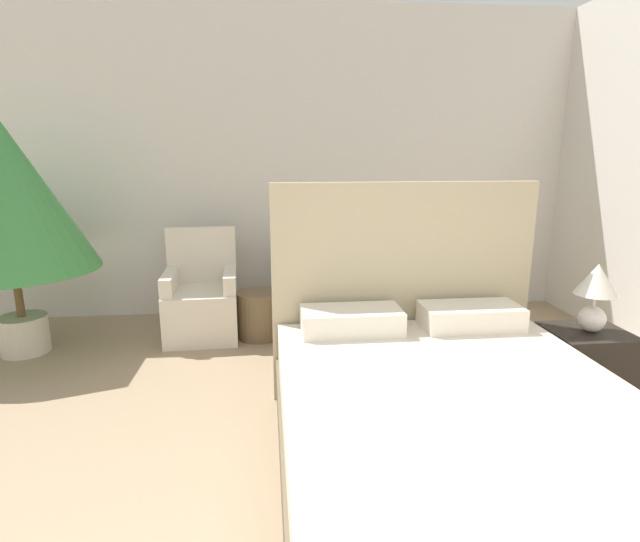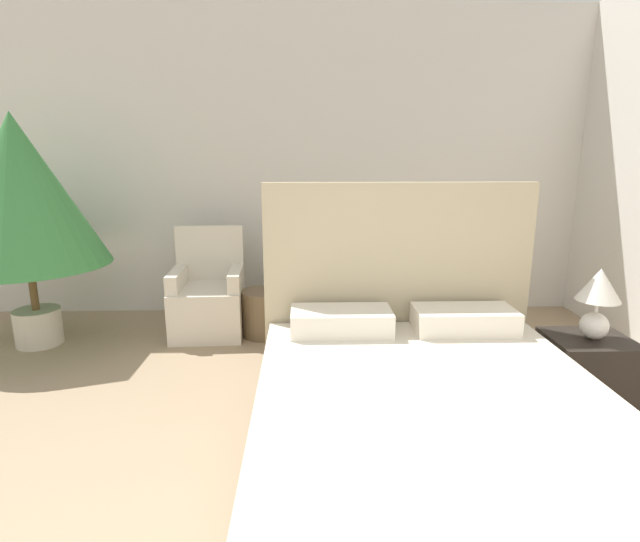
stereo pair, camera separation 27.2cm
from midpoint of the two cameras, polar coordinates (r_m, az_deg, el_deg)
The scene contains 8 objects.
wall_back at distance 4.91m, azimuth -6.20°, elevation 11.98°, with size 10.00×0.06×2.90m.
bed at distance 2.47m, azimuth 12.36°, elevation -17.97°, with size 1.67×2.25×1.39m.
armchair_near_window_left at distance 4.47m, azimuth -15.06°, elevation -3.76°, with size 0.63×0.63×0.92m.
armchair_near_window_right at distance 4.42m, azimuth -2.28°, elevation -3.49°, with size 0.66×0.66×0.92m.
potted_palm at distance 4.52m, azimuth -33.92°, elevation 7.17°, with size 1.27×1.27×1.87m.
nightstand at distance 3.62m, azimuth 26.02°, elevation -9.66°, with size 0.49×0.43×0.47m.
table_lamp at distance 3.46m, azimuth 27.05°, elevation -1.95°, with size 0.25×0.25×0.44m.
side_table at distance 4.38m, azimuth -8.68°, elevation -4.92°, with size 0.40×0.40×0.40m.
Camera 1 is at (-0.14, -0.70, 1.57)m, focal length 28.00 mm.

